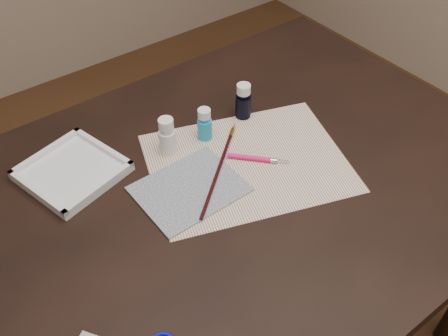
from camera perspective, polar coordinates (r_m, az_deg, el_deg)
table at (r=1.35m, az=0.00°, el=-13.05°), size 1.30×0.90×0.75m
paper at (r=1.11m, az=2.68°, el=0.62°), size 0.51×0.45×0.00m
canvas at (r=1.05m, az=-3.96°, el=-2.38°), size 0.22×0.17×0.00m
paint_bottle_white at (r=1.11m, az=-6.51°, el=3.64°), size 0.05×0.05×0.09m
paint_bottle_cyan at (r=1.14m, az=-2.24°, el=5.03°), size 0.04×0.04×0.08m
paint_bottle_navy at (r=1.20m, az=2.22°, el=7.65°), size 0.04×0.04×0.09m
paintbrush at (r=1.08m, az=-0.48°, el=0.23°), size 0.24×0.20×0.01m
craft_knife at (r=1.11m, az=4.07°, el=1.04°), size 0.11×0.11×0.01m
palette_tray at (r=1.12m, az=-16.98°, el=-0.28°), size 0.23×0.23×0.02m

